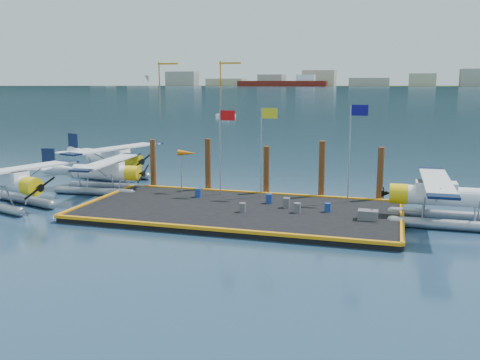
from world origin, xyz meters
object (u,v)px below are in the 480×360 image
object	(u,v)px
piling_0	(153,165)
piling_2	(266,172)
flagpole_yellow	(264,139)
piling_1	(208,167)
seaplane_a	(9,185)
piling_4	(380,176)
seaplane_b	(105,174)
drum_3	(243,207)
drum_5	(269,199)
windsock	(187,154)
drum_2	(286,203)
flagpole_red	(223,139)
seaplane_d	(443,199)
drum_1	(297,208)
flagpole_blue	(353,139)
seaplane_c	(113,160)
drum_0	(198,193)
crate	(368,215)
drum_4	(328,208)

from	to	relation	value
piling_0	piling_2	xyz separation A→B (m)	(9.00, 0.00, -0.10)
flagpole_yellow	piling_1	bearing A→B (deg)	161.21
seaplane_a	piling_4	distance (m)	25.15
seaplane_b	drum_3	size ratio (longest dim) A/B	16.27
seaplane_a	piling_2	size ratio (longest dim) A/B	2.61
drum_5	windsock	world-z (taller)	windsock
drum_2	flagpole_yellow	size ratio (longest dim) A/B	0.10
drum_3	flagpole_red	xyz separation A→B (m)	(-2.78, 4.59, 3.71)
seaplane_d	drum_1	world-z (taller)	seaplane_d
flagpole_blue	drum_1	bearing A→B (deg)	-127.44
drum_1	piling_0	world-z (taller)	piling_0
drum_1	flagpole_blue	bearing A→B (deg)	52.56
windsock	seaplane_a	bearing A→B (deg)	-148.95
piling_1	seaplane_d	bearing A→B (deg)	-14.84
piling_2	drum_2	bearing A→B (deg)	-61.11
flagpole_red	piling_4	world-z (taller)	flagpole_red
flagpole_red	flagpole_yellow	size ratio (longest dim) A/B	0.97
seaplane_c	flagpole_yellow	size ratio (longest dim) A/B	1.66
seaplane_d	drum_0	distance (m)	16.03
drum_0	crate	bearing A→B (deg)	-14.24
drum_1	crate	world-z (taller)	drum_1
drum_2	crate	xyz separation A→B (m)	(5.19, -1.63, -0.03)
flagpole_red	piling_4	xyz separation A→B (m)	(10.79, 1.60, -2.40)
drum_2	piling_1	distance (m)	8.22
drum_0	piling_1	distance (m)	3.27
flagpole_red	flagpole_blue	world-z (taller)	flagpole_blue
piling_2	seaplane_b	bearing A→B (deg)	-172.13
seaplane_a	seaplane_b	distance (m)	7.13
drum_0	crate	distance (m)	12.13
crate	piling_4	xyz separation A→B (m)	(0.44, 5.93, 1.31)
seaplane_c	piling_4	size ratio (longest dim) A/B	2.57
flagpole_yellow	piling_2	bearing A→B (deg)	97.21
piling_1	seaplane_c	bearing A→B (deg)	159.38
seaplane_d	windsock	distance (m)	17.56
windsock	piling_0	bearing A→B (deg)	155.27
piling_1	piling_4	distance (m)	12.50
drum_0	drum_5	bearing A→B (deg)	-4.96
piling_0	piling_4	xyz separation A→B (m)	(17.00, 0.00, 0.00)
drum_1	flagpole_red	bearing A→B (deg)	147.88
crate	piling_4	distance (m)	6.09
piling_2	drum_5	bearing A→B (deg)	-73.50
seaplane_b	seaplane_c	xyz separation A→B (m)	(-2.46, 5.55, 0.17)
drum_2	drum_3	world-z (taller)	drum_2
crate	drum_2	bearing A→B (deg)	162.53
seaplane_a	windsock	bearing A→B (deg)	138.88
crate	flagpole_red	distance (m)	11.82
flagpole_red	seaplane_d	bearing A→B (deg)	-10.54
piling_0	drum_2	bearing A→B (deg)	-20.69
drum_3	flagpole_yellow	world-z (taller)	flagpole_yellow
seaplane_c	drum_4	bearing A→B (deg)	84.80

